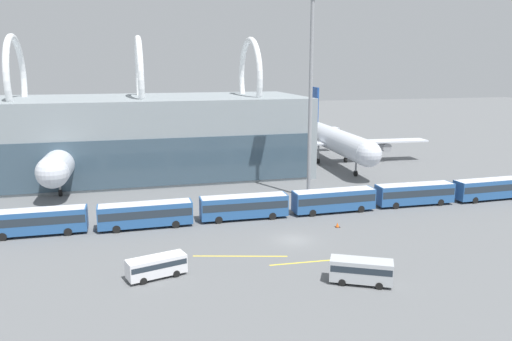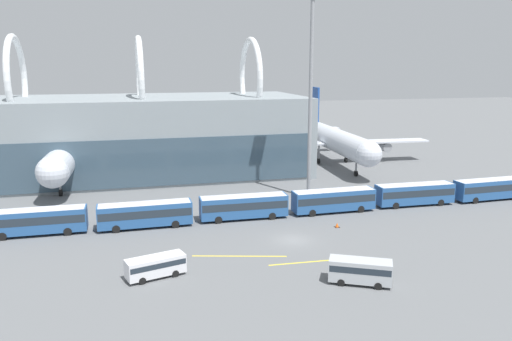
% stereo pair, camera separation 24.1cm
% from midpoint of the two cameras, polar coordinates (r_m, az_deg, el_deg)
% --- Properties ---
extents(ground_plane, '(440.00, 440.00, 0.00)m').
position_cam_midpoint_polar(ground_plane, '(60.81, 4.16, -7.92)').
color(ground_plane, slate).
extents(airliner_at_gate_near, '(42.78, 39.71, 13.24)m').
position_cam_midpoint_polar(airliner_at_gate_near, '(97.26, -20.63, 1.93)').
color(airliner_at_gate_near, silver).
rests_on(airliner_at_gate_near, ground_plane).
extents(airliner_at_gate_far, '(42.65, 39.54, 15.53)m').
position_cam_midpoint_polar(airliner_at_gate_far, '(106.75, 8.80, 3.56)').
color(airliner_at_gate_far, silver).
rests_on(airliner_at_gate_far, ground_plane).
extents(shuttle_bus_0, '(11.95, 2.84, 3.24)m').
position_cam_midpoint_polar(shuttle_bus_0, '(67.49, -23.89, -5.21)').
color(shuttle_bus_0, '#285693').
rests_on(shuttle_bus_0, ground_plane).
extents(shuttle_bus_1, '(11.96, 2.86, 3.24)m').
position_cam_midpoint_polar(shuttle_bus_1, '(66.09, -12.62, -4.80)').
color(shuttle_bus_1, '#285693').
rests_on(shuttle_bus_1, ground_plane).
extents(shuttle_bus_2, '(11.99, 2.96, 3.24)m').
position_cam_midpoint_polar(shuttle_bus_2, '(68.06, -1.48, -4.01)').
color(shuttle_bus_2, '#285693').
rests_on(shuttle_bus_2, ground_plane).
extents(shuttle_bus_3, '(11.96, 2.87, 3.24)m').
position_cam_midpoint_polar(shuttle_bus_3, '(72.01, 8.79, -3.25)').
color(shuttle_bus_3, '#285693').
rests_on(shuttle_bus_3, ground_plane).
extents(shuttle_bus_4, '(11.99, 2.98, 3.24)m').
position_cam_midpoint_polar(shuttle_bus_4, '(78.30, 17.58, -2.44)').
color(shuttle_bus_4, '#285693').
rests_on(shuttle_bus_4, ground_plane).
extents(shuttle_bus_5, '(12.00, 3.04, 3.24)m').
position_cam_midpoint_polar(shuttle_bus_5, '(85.79, 25.12, -1.79)').
color(shuttle_bus_5, '#285693').
rests_on(shuttle_bus_5, ground_plane).
extents(service_van_foreground, '(6.13, 3.46, 2.13)m').
position_cam_midpoint_polar(service_van_foreground, '(51.11, -11.44, -10.58)').
color(service_van_foreground, silver).
rests_on(service_van_foreground, ground_plane).
extents(service_van_crossing, '(6.20, 4.56, 2.41)m').
position_cam_midpoint_polar(service_van_crossing, '(49.79, 11.80, -11.03)').
color(service_van_crossing, '#B2B7BC').
rests_on(service_van_crossing, ground_plane).
extents(floodlight_mast, '(2.16, 2.16, 32.06)m').
position_cam_midpoint_polar(floodlight_mast, '(77.12, 6.21, 10.58)').
color(floodlight_mast, gray).
rests_on(floodlight_mast, ground_plane).
extents(lane_stripe_0, '(9.33, 0.66, 0.01)m').
position_cam_midpoint_polar(lane_stripe_0, '(54.62, 6.25, -10.32)').
color(lane_stripe_0, yellow).
rests_on(lane_stripe_0, ground_plane).
extents(lane_stripe_1, '(6.67, 0.61, 0.01)m').
position_cam_midpoint_polar(lane_stripe_1, '(71.59, -14.59, -5.18)').
color(lane_stripe_1, yellow).
rests_on(lane_stripe_1, ground_plane).
extents(lane_stripe_2, '(10.14, 3.00, 0.01)m').
position_cam_midpoint_polar(lane_stripe_2, '(55.82, -1.96, -9.75)').
color(lane_stripe_2, yellow).
rests_on(lane_stripe_2, ground_plane).
extents(traffic_cone_0, '(0.64, 0.64, 0.58)m').
position_cam_midpoint_polar(traffic_cone_0, '(65.97, 9.18, -6.17)').
color(traffic_cone_0, black).
rests_on(traffic_cone_0, ground_plane).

